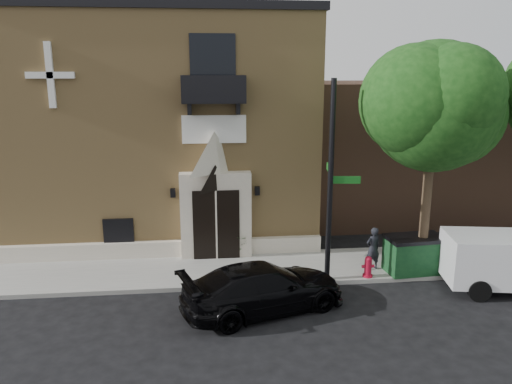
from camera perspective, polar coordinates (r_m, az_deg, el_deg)
The scene contains 11 objects.
ground at distance 16.63m, azimuth -0.71°, elevation -11.01°, with size 120.00×120.00×0.00m, color black.
sidewalk at distance 18.07m, azimuth 2.04°, elevation -8.66°, with size 42.00×3.00×0.15m, color gray.
church at distance 23.16m, azimuth -10.05°, elevation 7.78°, with size 12.20×11.01×9.30m.
neighbour_building at distance 27.76m, azimuth 22.96°, elevation 4.88°, with size 18.00×8.00×6.40m, color brown.
street_tree_left at distance 17.10m, azimuth 19.93°, elevation 9.27°, with size 4.97×4.38×7.77m.
black_sedan at distance 14.99m, azimuth 0.89°, elevation -10.89°, with size 2.01×4.94×1.43m, color black.
street_sign at distance 16.16m, azimuth 8.55°, elevation 1.09°, with size 1.04×1.10×6.59m.
fire_hydrant at distance 17.43m, azimuth 12.68°, elevation -8.32°, with size 0.42×0.34×0.74m.
dumpster at distance 18.17m, azimuth 17.65°, elevation -6.75°, with size 2.04×1.27×1.28m.
planter at distance 18.90m, azimuth -1.90°, elevation -6.08°, with size 0.73×0.63×0.81m, color #406130.
pedestrian_near at distance 17.99m, azimuth 13.22°, elevation -6.29°, with size 0.56×0.36×1.52m, color black.
Camera 1 is at (-1.38, -15.03, 6.97)m, focal length 35.00 mm.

